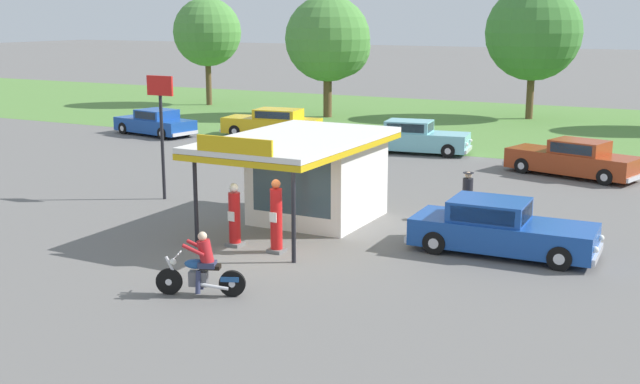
{
  "coord_description": "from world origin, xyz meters",
  "views": [
    {
      "loc": [
        10.92,
        -18.44,
        6.55
      ],
      "look_at": [
        0.24,
        2.15,
        1.4
      ],
      "focal_mm": 44.74,
      "sensor_mm": 36.0,
      "label": 1
    }
  ],
  "objects_px": {
    "featured_classic_sedan": "(500,229)",
    "roadside_pole_sign": "(161,115)",
    "gas_pump_offside": "(276,219)",
    "parked_car_back_row_right": "(273,124)",
    "parked_car_back_row_centre_left": "(155,123)",
    "motorcycle_with_rider": "(202,269)",
    "parked_car_second_row_spare": "(416,138)",
    "gas_pump_nearside": "(235,218)",
    "bystander_strolling_foreground": "(468,194)",
    "parked_car_back_row_left": "(573,160)"
  },
  "relations": [
    {
      "from": "motorcycle_with_rider",
      "to": "parked_car_second_row_spare",
      "type": "distance_m",
      "value": 21.58
    },
    {
      "from": "motorcycle_with_rider",
      "to": "bystander_strolling_foreground",
      "type": "distance_m",
      "value": 10.56
    },
    {
      "from": "featured_classic_sedan",
      "to": "roadside_pole_sign",
      "type": "distance_m",
      "value": 12.92
    },
    {
      "from": "parked_car_back_row_left",
      "to": "parked_car_back_row_centre_left",
      "type": "bearing_deg",
      "value": 176.66
    },
    {
      "from": "parked_car_back_row_centre_left",
      "to": "roadside_pole_sign",
      "type": "relative_size",
      "value": 1.18
    },
    {
      "from": "gas_pump_offside",
      "to": "parked_car_back_row_centre_left",
      "type": "relative_size",
      "value": 0.4
    },
    {
      "from": "parked_car_back_row_centre_left",
      "to": "parked_car_second_row_spare",
      "type": "bearing_deg",
      "value": 4.17
    },
    {
      "from": "parked_car_back_row_right",
      "to": "gas_pump_nearside",
      "type": "bearing_deg",
      "value": -62.22
    },
    {
      "from": "parked_car_back_row_left",
      "to": "roadside_pole_sign",
      "type": "bearing_deg",
      "value": -138.05
    },
    {
      "from": "gas_pump_nearside",
      "to": "motorcycle_with_rider",
      "type": "bearing_deg",
      "value": -67.25
    },
    {
      "from": "gas_pump_offside",
      "to": "bystander_strolling_foreground",
      "type": "xyz_separation_m",
      "value": [
        3.66,
        6.1,
        -0.12
      ]
    },
    {
      "from": "parked_car_back_row_right",
      "to": "parked_car_back_row_left",
      "type": "relative_size",
      "value": 0.99
    },
    {
      "from": "motorcycle_with_rider",
      "to": "parked_car_back_row_right",
      "type": "height_order",
      "value": "motorcycle_with_rider"
    },
    {
      "from": "gas_pump_offside",
      "to": "bystander_strolling_foreground",
      "type": "distance_m",
      "value": 7.11
    },
    {
      "from": "gas_pump_offside",
      "to": "parked_car_second_row_spare",
      "type": "relative_size",
      "value": 0.41
    },
    {
      "from": "bystander_strolling_foreground",
      "to": "parked_car_back_row_centre_left",
      "type": "bearing_deg",
      "value": 154.02
    },
    {
      "from": "parked_car_second_row_spare",
      "to": "roadside_pole_sign",
      "type": "xyz_separation_m",
      "value": [
        -4.61,
        -13.62,
        2.35
      ]
    },
    {
      "from": "parked_car_back_row_centre_left",
      "to": "roadside_pole_sign",
      "type": "height_order",
      "value": "roadside_pole_sign"
    },
    {
      "from": "gas_pump_nearside",
      "to": "parked_car_second_row_spare",
      "type": "xyz_separation_m",
      "value": [
        -1.03,
        17.52,
        -0.12
      ]
    },
    {
      "from": "bystander_strolling_foreground",
      "to": "gas_pump_nearside",
      "type": "bearing_deg",
      "value": -129.67
    },
    {
      "from": "parked_car_back_row_centre_left",
      "to": "parked_car_second_row_spare",
      "type": "relative_size",
      "value": 1.02
    },
    {
      "from": "gas_pump_offside",
      "to": "parked_car_back_row_centre_left",
      "type": "xyz_separation_m",
      "value": [
        -17.52,
        16.42,
        -0.31
      ]
    },
    {
      "from": "gas_pump_offside",
      "to": "featured_classic_sedan",
      "type": "bearing_deg",
      "value": 26.75
    },
    {
      "from": "gas_pump_nearside",
      "to": "gas_pump_offside",
      "type": "xyz_separation_m",
      "value": [
        1.4,
        0.0,
        0.12
      ]
    },
    {
      "from": "gas_pump_offside",
      "to": "parked_car_back_row_right",
      "type": "xyz_separation_m",
      "value": [
        -11.38,
        18.95,
        -0.25
      ]
    },
    {
      "from": "parked_car_back_row_centre_left",
      "to": "parked_car_second_row_spare",
      "type": "distance_m",
      "value": 15.14
    },
    {
      "from": "motorcycle_with_rider",
      "to": "parked_car_second_row_spare",
      "type": "bearing_deg",
      "value": 97.08
    },
    {
      "from": "gas_pump_nearside",
      "to": "parked_car_second_row_spare",
      "type": "bearing_deg",
      "value": 93.35
    },
    {
      "from": "parked_car_back_row_left",
      "to": "motorcycle_with_rider",
      "type": "bearing_deg",
      "value": -105.25
    },
    {
      "from": "parked_car_second_row_spare",
      "to": "roadside_pole_sign",
      "type": "distance_m",
      "value": 14.57
    },
    {
      "from": "parked_car_back_row_centre_left",
      "to": "parked_car_back_row_left",
      "type": "distance_m",
      "value": 22.97
    },
    {
      "from": "gas_pump_nearside",
      "to": "gas_pump_offside",
      "type": "distance_m",
      "value": 1.41
    },
    {
      "from": "motorcycle_with_rider",
      "to": "parked_car_back_row_right",
      "type": "distance_m",
      "value": 25.63
    },
    {
      "from": "parked_car_second_row_spare",
      "to": "parked_car_back_row_right",
      "type": "relative_size",
      "value": 0.91
    },
    {
      "from": "gas_pump_offside",
      "to": "parked_car_back_row_centre_left",
      "type": "bearing_deg",
      "value": 136.87
    },
    {
      "from": "parked_car_second_row_spare",
      "to": "bystander_strolling_foreground",
      "type": "height_order",
      "value": "bystander_strolling_foreground"
    },
    {
      "from": "gas_pump_nearside",
      "to": "parked_car_back_row_left",
      "type": "relative_size",
      "value": 0.32
    },
    {
      "from": "gas_pump_offside",
      "to": "parked_car_back_row_centre_left",
      "type": "distance_m",
      "value": 24.01
    },
    {
      "from": "bystander_strolling_foreground",
      "to": "featured_classic_sedan",
      "type": "bearing_deg",
      "value": -59.02
    },
    {
      "from": "featured_classic_sedan",
      "to": "bystander_strolling_foreground",
      "type": "xyz_separation_m",
      "value": [
        -1.96,
        3.27,
        0.16
      ]
    },
    {
      "from": "motorcycle_with_rider",
      "to": "parked_car_back_row_centre_left",
      "type": "relative_size",
      "value": 0.39
    },
    {
      "from": "gas_pump_nearside",
      "to": "bystander_strolling_foreground",
      "type": "bearing_deg",
      "value": 50.33
    },
    {
      "from": "gas_pump_offside",
      "to": "parked_car_back_row_right",
      "type": "distance_m",
      "value": 22.11
    },
    {
      "from": "bystander_strolling_foreground",
      "to": "parked_car_back_row_right",
      "type": "bearing_deg",
      "value": 139.48
    },
    {
      "from": "parked_car_back_row_centre_left",
      "to": "gas_pump_offside",
      "type": "bearing_deg",
      "value": -43.13
    },
    {
      "from": "featured_classic_sedan",
      "to": "parked_car_second_row_spare",
      "type": "bearing_deg",
      "value": 118.71
    },
    {
      "from": "motorcycle_with_rider",
      "to": "bystander_strolling_foreground",
      "type": "bearing_deg",
      "value": 71.1
    },
    {
      "from": "parked_car_back_row_left",
      "to": "roadside_pole_sign",
      "type": "xyz_separation_m",
      "value": [
        -12.44,
        -11.18,
        2.37
      ]
    },
    {
      "from": "bystander_strolling_foreground",
      "to": "parked_car_back_row_left",
      "type": "bearing_deg",
      "value": 78.97
    },
    {
      "from": "gas_pump_offside",
      "to": "parked_car_back_row_centre_left",
      "type": "height_order",
      "value": "gas_pump_offside"
    }
  ]
}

